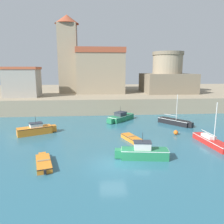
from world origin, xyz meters
TOP-DOWN VIEW (x-y plane):
  - ground_plane at (0.00, 0.00)m, footprint 200.00×200.00m
  - quay_seawall at (0.00, 41.12)m, footprint 120.00×40.00m
  - dinghy_orange_0 at (2.90, 6.26)m, footprint 2.35×4.09m
  - dinghy_orange_1 at (-6.27, 0.19)m, footprint 2.18×4.26m
  - sailboat_black_2 at (10.88, 13.56)m, footprint 4.34×5.01m
  - sailboat_red_3 at (11.67, 4.06)m, footprint 1.86×6.42m
  - motorboat_orange_4 at (-9.44, 10.14)m, footprint 5.07×3.23m
  - motorboat_green_5 at (2.99, 0.98)m, footprint 5.24×2.01m
  - motorboat_green_6 at (2.77, 16.87)m, footprint 5.00×5.24m
  - mooring_buoy at (9.08, 8.27)m, footprint 0.60×0.60m
  - church at (-1.34, 36.40)m, footprint 15.77×14.48m
  - fortress at (16.00, 33.28)m, footprint 11.36×11.36m
  - harbor_shed_near_wharf at (-16.00, 27.04)m, footprint 6.87×5.03m

SIDE VIEW (x-z plane):
  - ground_plane at x=0.00m, z-range 0.00..0.00m
  - dinghy_orange_1 at x=-6.27m, z-range -0.01..0.54m
  - dinghy_orange_0 at x=2.90m, z-range -0.01..0.58m
  - mooring_buoy at x=9.08m, z-range 0.00..0.60m
  - sailboat_red_3 at x=11.67m, z-range -2.07..2.92m
  - sailboat_black_2 at x=10.88m, z-range -1.91..2.82m
  - motorboat_green_6 at x=2.77m, z-range -0.63..1.77m
  - motorboat_orange_4 at x=-9.44m, z-range -0.61..1.83m
  - motorboat_green_5 at x=2.99m, z-range -0.67..1.94m
  - quay_seawall at x=0.00m, z-range 0.00..2.97m
  - harbor_shed_near_wharf at x=-16.00m, z-range 2.99..8.97m
  - fortress at x=16.00m, z-range 1.58..11.12m
  - church at x=-1.34m, z-range 0.05..17.70m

